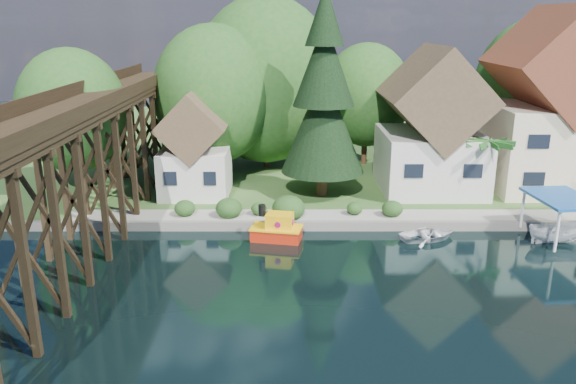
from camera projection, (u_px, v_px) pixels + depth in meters
name	position (u px, v px, depth m)	size (l,w,h in m)	color
ground	(365.00, 285.00, 29.17)	(140.00, 140.00, 0.00)	black
bank	(324.00, 144.00, 61.61)	(140.00, 52.00, 0.50)	#2F5321
seawall	(410.00, 226.00, 36.73)	(60.00, 0.40, 0.62)	slate
promenade	(436.00, 216.00, 37.91)	(50.00, 2.60, 0.06)	gray
trestle_bridge	(82.00, 162.00, 32.54)	(4.12, 44.18, 9.30)	black
house_left	(432.00, 130.00, 42.97)	(7.64, 8.64, 11.02)	silver
house_center	(548.00, 113.00, 43.08)	(8.65, 9.18, 13.89)	beige
shed	(195.00, 151.00, 41.91)	(5.09, 5.40, 7.85)	silver
bg_trees	(347.00, 94.00, 47.36)	(49.90, 13.30, 10.57)	#382314
shrubs	(280.00, 206.00, 37.66)	(15.76, 2.47, 1.70)	#1D3E16
conifer	(324.00, 98.00, 40.50)	(6.17, 6.17, 15.18)	#382314
palm_tree	(489.00, 145.00, 39.59)	(3.94, 3.94, 4.89)	#382314
tugboat	(277.00, 229.00, 35.08)	(3.42, 2.29, 2.29)	red
boat_white_a	(428.00, 233.00, 35.23)	(2.61, 3.65, 0.76)	silver
boat_canopy	(558.00, 223.00, 34.43)	(3.85, 4.91, 2.98)	silver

